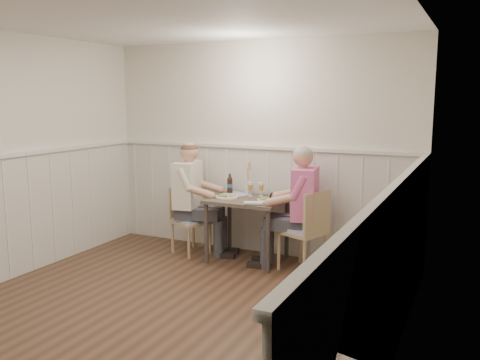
{
  "coord_description": "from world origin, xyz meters",
  "views": [
    {
      "loc": [
        2.49,
        -3.46,
        1.92
      ],
      "look_at": [
        0.04,
        1.64,
        1.0
      ],
      "focal_mm": 38.0,
      "sensor_mm": 36.0,
      "label": 1
    }
  ],
  "objects_px": {
    "dining_table": "(247,207)",
    "chair_left": "(188,217)",
    "beer_bottle": "(230,185)",
    "grass_vase": "(247,179)",
    "man_in_pink": "(301,218)",
    "chair_right": "(307,228)",
    "diner_cream": "(191,207)"
  },
  "relations": [
    {
      "from": "dining_table",
      "to": "chair_left",
      "type": "height_order",
      "value": "chair_left"
    },
    {
      "from": "beer_bottle",
      "to": "grass_vase",
      "type": "bearing_deg",
      "value": 10.67
    },
    {
      "from": "grass_vase",
      "to": "beer_bottle",
      "type": "bearing_deg",
      "value": -169.33
    },
    {
      "from": "chair_left",
      "to": "grass_vase",
      "type": "relative_size",
      "value": 1.95
    },
    {
      "from": "dining_table",
      "to": "grass_vase",
      "type": "relative_size",
      "value": 2.07
    },
    {
      "from": "man_in_pink",
      "to": "chair_right",
      "type": "bearing_deg",
      "value": -30.35
    },
    {
      "from": "chair_left",
      "to": "grass_vase",
      "type": "distance_m",
      "value": 0.88
    },
    {
      "from": "diner_cream",
      "to": "beer_bottle",
      "type": "distance_m",
      "value": 0.55
    },
    {
      "from": "chair_right",
      "to": "beer_bottle",
      "type": "height_order",
      "value": "beer_bottle"
    },
    {
      "from": "diner_cream",
      "to": "grass_vase",
      "type": "bearing_deg",
      "value": 24.62
    },
    {
      "from": "dining_table",
      "to": "man_in_pink",
      "type": "distance_m",
      "value": 0.67
    },
    {
      "from": "grass_vase",
      "to": "diner_cream",
      "type": "bearing_deg",
      "value": -155.38
    },
    {
      "from": "dining_table",
      "to": "grass_vase",
      "type": "bearing_deg",
      "value": 115.44
    },
    {
      "from": "chair_right",
      "to": "man_in_pink",
      "type": "distance_m",
      "value": 0.14
    },
    {
      "from": "chair_left",
      "to": "diner_cream",
      "type": "xyz_separation_m",
      "value": [
        0.05,
        -0.01,
        0.14
      ]
    },
    {
      "from": "diner_cream",
      "to": "chair_right",
      "type": "bearing_deg",
      "value": -1.71
    },
    {
      "from": "beer_bottle",
      "to": "grass_vase",
      "type": "height_order",
      "value": "grass_vase"
    },
    {
      "from": "chair_right",
      "to": "chair_left",
      "type": "relative_size",
      "value": 1.12
    },
    {
      "from": "man_in_pink",
      "to": "diner_cream",
      "type": "xyz_separation_m",
      "value": [
        -1.42,
        -0.01,
        -0.01
      ]
    },
    {
      "from": "man_in_pink",
      "to": "chair_left",
      "type": "bearing_deg",
      "value": 179.91
    },
    {
      "from": "diner_cream",
      "to": "grass_vase",
      "type": "xyz_separation_m",
      "value": [
        0.63,
        0.29,
        0.35
      ]
    },
    {
      "from": "diner_cream",
      "to": "grass_vase",
      "type": "height_order",
      "value": "diner_cream"
    },
    {
      "from": "dining_table",
      "to": "diner_cream",
      "type": "relative_size",
      "value": 0.62
    },
    {
      "from": "man_in_pink",
      "to": "grass_vase",
      "type": "height_order",
      "value": "man_in_pink"
    },
    {
      "from": "dining_table",
      "to": "chair_left",
      "type": "relative_size",
      "value": 1.06
    },
    {
      "from": "diner_cream",
      "to": "grass_vase",
      "type": "relative_size",
      "value": 3.34
    },
    {
      "from": "dining_table",
      "to": "beer_bottle",
      "type": "distance_m",
      "value": 0.46
    },
    {
      "from": "dining_table",
      "to": "man_in_pink",
      "type": "height_order",
      "value": "man_in_pink"
    },
    {
      "from": "dining_table",
      "to": "chair_right",
      "type": "relative_size",
      "value": 0.95
    },
    {
      "from": "chair_right",
      "to": "beer_bottle",
      "type": "distance_m",
      "value": 1.19
    },
    {
      "from": "dining_table",
      "to": "diner_cream",
      "type": "height_order",
      "value": "diner_cream"
    },
    {
      "from": "dining_table",
      "to": "chair_right",
      "type": "distance_m",
      "value": 0.78
    }
  ]
}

